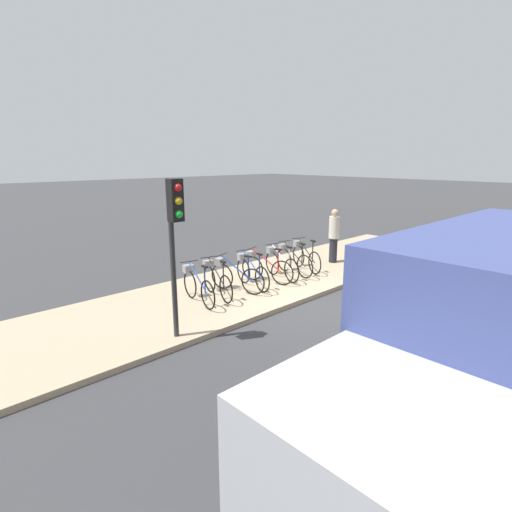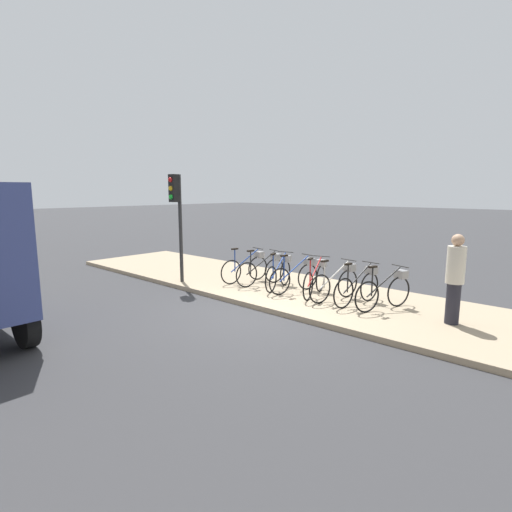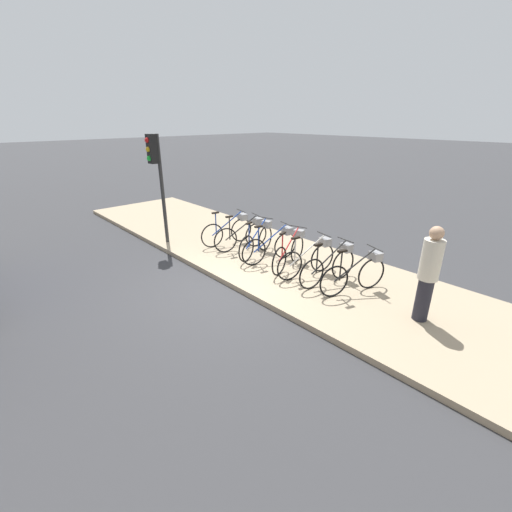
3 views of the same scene
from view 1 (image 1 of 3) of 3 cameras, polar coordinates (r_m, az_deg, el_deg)
ground_plane at (r=9.98m, az=6.80°, el=-6.73°), size 120.00×120.00×0.00m
sidewalk at (r=11.10m, az=-0.23°, el=-4.16°), size 17.42×3.53×0.12m
parked_bicycle_0 at (r=9.61m, az=-8.46°, el=-4.05°), size 0.46×1.62×1.00m
parked_bicycle_1 at (r=9.96m, az=-5.77°, el=-3.32°), size 0.53×1.60×1.00m
parked_bicycle_2 at (r=10.30m, az=-3.15°, el=-2.69°), size 0.59×1.58×1.00m
parked_bicycle_3 at (r=10.66m, az=-0.77°, el=-2.10°), size 0.50×1.61×1.00m
parked_bicycle_4 at (r=11.05m, az=1.16°, el=-1.52°), size 0.58×1.59×1.00m
parked_bicycle_5 at (r=11.47m, az=3.43°, el=-0.98°), size 0.51×1.61×1.00m
parked_bicycle_6 at (r=11.90m, az=5.19°, el=-0.47°), size 0.46×1.62×1.00m
parked_bicycle_7 at (r=12.38m, az=6.99°, el=0.06°), size 0.66×1.55×1.00m
pedestrian at (r=13.32m, az=11.07°, el=3.03°), size 0.34×0.34×1.76m
traffic_light at (r=7.33m, az=-11.57°, el=4.25°), size 0.24×0.40×3.02m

